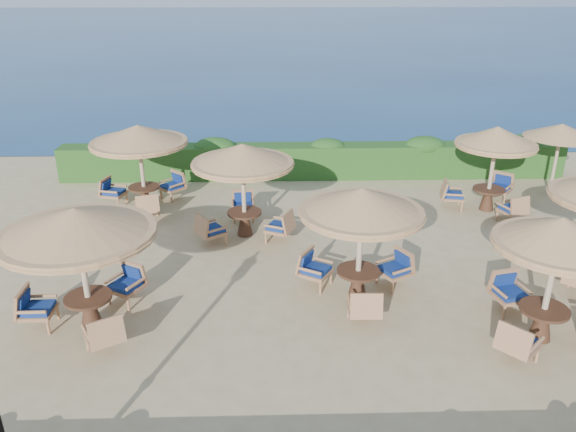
{
  "coord_description": "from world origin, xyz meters",
  "views": [
    {
      "loc": [
        -1.44,
        -12.12,
        6.72
      ],
      "look_at": [
        -1.09,
        0.56,
        1.3
      ],
      "focal_mm": 35.0,
      "sensor_mm": 36.0,
      "label": 1
    }
  ],
  "objects": [
    {
      "name": "cafe_set_0",
      "position": [
        -5.26,
        -2.12,
        1.97
      ],
      "size": [
        3.09,
        3.09,
        2.65
      ],
      "color": "#C4AE8A",
      "rests_on": "ground"
    },
    {
      "name": "cafe_set_3",
      "position": [
        -5.48,
        4.41,
        1.95
      ],
      "size": [
        2.96,
        2.96,
        2.65
      ],
      "color": "#C4AE8A",
      "rests_on": "ground"
    },
    {
      "name": "cafe_set_4",
      "position": [
        -2.26,
        2.29,
        1.91
      ],
      "size": [
        2.81,
        2.82,
        2.65
      ],
      "color": "#C4AE8A",
      "rests_on": "ground"
    },
    {
      "name": "cafe_set_5",
      "position": [
        5.21,
        3.93,
        1.81
      ],
      "size": [
        2.65,
        2.73,
        2.65
      ],
      "color": "#C4AE8A",
      "rests_on": "ground"
    },
    {
      "name": "ground",
      "position": [
        0.0,
        0.0,
        0.0
      ],
      "size": [
        120.0,
        120.0,
        0.0
      ],
      "primitive_type": "plane",
      "color": "tan",
      "rests_on": "ground"
    },
    {
      "name": "hedge",
      "position": [
        0.0,
        7.2,
        0.6
      ],
      "size": [
        18.0,
        0.9,
        1.2
      ],
      "primitive_type": "cube",
      "color": "#1D4616",
      "rests_on": "ground"
    },
    {
      "name": "cafe_set_1",
      "position": [
        0.43,
        -1.17,
        1.89
      ],
      "size": [
        2.77,
        2.76,
        2.65
      ],
      "color": "#C4AE8A",
      "rests_on": "ground"
    },
    {
      "name": "cafe_set_2",
      "position": [
        3.88,
        -2.82,
        1.82
      ],
      "size": [
        2.7,
        2.67,
        2.65
      ],
      "color": "#C4AE8A",
      "rests_on": "ground"
    },
    {
      "name": "sea",
      "position": [
        0.0,
        70.0,
        0.0
      ],
      "size": [
        160.0,
        160.0,
        0.0
      ],
      "primitive_type": "plane",
      "color": "navy",
      "rests_on": "ground"
    },
    {
      "name": "extra_parasol",
      "position": [
        7.8,
        5.2,
        2.17
      ],
      "size": [
        2.3,
        2.3,
        2.41
      ],
      "color": "#C4AE8A",
      "rests_on": "ground"
    }
  ]
}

